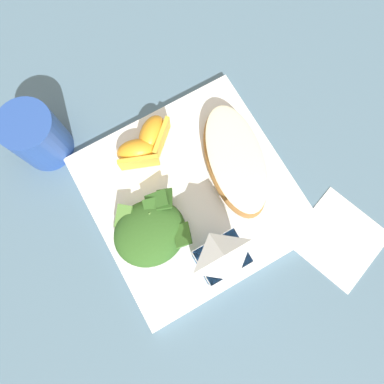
# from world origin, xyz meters

# --- Properties ---
(ground) EXTENTS (3.00, 3.00, 0.00)m
(ground) POSITION_xyz_m (0.00, 0.00, 0.00)
(ground) COLOR slate
(white_plate) EXTENTS (0.28, 0.28, 0.02)m
(white_plate) POSITION_xyz_m (0.00, 0.00, 0.01)
(white_plate) COLOR white
(white_plate) RESTS_ON ground
(cheesy_pizza_bread) EXTENTS (0.12, 0.18, 0.04)m
(cheesy_pizza_bread) POSITION_xyz_m (-0.07, -0.01, 0.03)
(cheesy_pizza_bread) COLOR #A87038
(cheesy_pizza_bread) RESTS_ON white_plate
(green_salad_pile) EXTENTS (0.11, 0.10, 0.05)m
(green_salad_pile) POSITION_xyz_m (0.08, 0.02, 0.04)
(green_salad_pile) COLOR #336023
(green_salad_pile) RESTS_ON white_plate
(milk_carton) EXTENTS (0.06, 0.04, 0.11)m
(milk_carton) POSITION_xyz_m (0.02, 0.10, 0.08)
(milk_carton) COLOR #23569E
(milk_carton) RESTS_ON white_plate
(orange_wedge_front) EXTENTS (0.07, 0.07, 0.04)m
(orange_wedge_front) POSITION_xyz_m (0.01, -0.10, 0.04)
(orange_wedge_front) COLOR orange
(orange_wedge_front) RESTS_ON white_plate
(orange_wedge_middle) EXTENTS (0.07, 0.06, 0.04)m
(orange_wedge_middle) POSITION_xyz_m (0.04, -0.09, 0.04)
(orange_wedge_middle) COLOR orange
(orange_wedge_middle) RESTS_ON white_plate
(paper_napkin) EXTENTS (0.14, 0.14, 0.00)m
(paper_napkin) POSITION_xyz_m (-0.15, 0.16, 0.00)
(paper_napkin) COLOR white
(paper_napkin) RESTS_ON ground
(drinking_blue_cup) EXTENTS (0.08, 0.08, 0.09)m
(drinking_blue_cup) POSITION_xyz_m (0.15, -0.17, 0.05)
(drinking_blue_cup) COLOR #284CA3
(drinking_blue_cup) RESTS_ON ground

